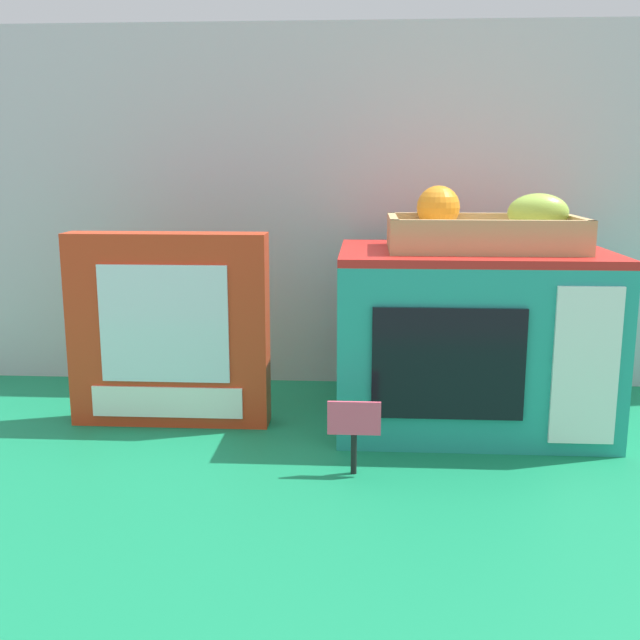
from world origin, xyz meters
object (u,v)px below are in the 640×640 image
(toy_microwave, at_px, (470,337))
(cookie_set_box, at_px, (169,330))
(food_groups_crate, at_px, (484,230))
(price_sign, at_px, (354,426))

(toy_microwave, relative_size, cookie_set_box, 1.31)
(toy_microwave, relative_size, food_groups_crate, 1.42)
(cookie_set_box, bearing_deg, toy_microwave, 4.01)
(cookie_set_box, xyz_separation_m, price_sign, (0.29, -0.19, -0.08))
(food_groups_crate, distance_m, cookie_set_box, 0.51)
(toy_microwave, bearing_deg, price_sign, -128.88)
(cookie_set_box, bearing_deg, price_sign, -32.67)
(toy_microwave, xyz_separation_m, food_groups_crate, (0.01, 0.00, 0.17))
(toy_microwave, height_order, food_groups_crate, food_groups_crate)
(price_sign, bearing_deg, toy_microwave, 51.12)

